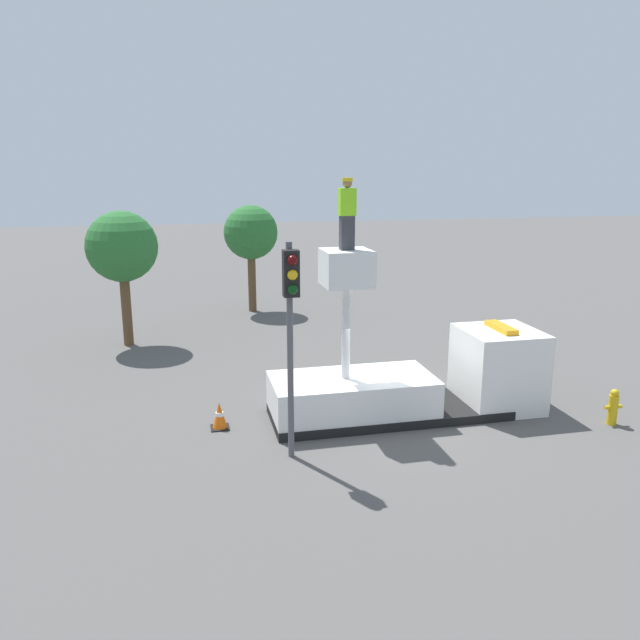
% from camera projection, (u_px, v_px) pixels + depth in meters
% --- Properties ---
extents(ground_plane, '(120.00, 120.00, 0.00)m').
position_uv_depth(ground_plane, '(388.00, 416.00, 16.76)').
color(ground_plane, '#565451').
extents(bucket_truck, '(7.34, 2.15, 4.51)m').
position_uv_depth(bucket_truck, '(415.00, 381.00, 16.69)').
color(bucket_truck, black).
rests_on(bucket_truck, ground).
extents(worker, '(0.40, 0.26, 1.75)m').
position_uv_depth(worker, '(347.00, 214.00, 15.22)').
color(worker, '#38383D').
rests_on(worker, bucket_truck).
extents(traffic_light_pole, '(0.34, 0.57, 4.96)m').
position_uv_depth(traffic_light_pole, '(291.00, 309.00, 13.44)').
color(traffic_light_pole, '#515156').
rests_on(traffic_light_pole, ground).
extents(fire_hydrant, '(0.48, 0.24, 0.96)m').
position_uv_depth(fire_hydrant, '(613.00, 407.00, 16.09)').
color(fire_hydrant, gold).
rests_on(fire_hydrant, ground).
extents(traffic_cone_rear, '(0.47, 0.47, 0.70)m').
position_uv_depth(traffic_cone_rear, '(220.00, 416.00, 15.88)').
color(traffic_cone_rear, black).
rests_on(traffic_cone_rear, ground).
extents(tree_left_bg, '(2.57, 2.57, 4.99)m').
position_uv_depth(tree_left_bg, '(122.00, 248.00, 22.56)').
color(tree_left_bg, brown).
rests_on(tree_left_bg, ground).
extents(tree_right_bg, '(2.44, 2.44, 4.85)m').
position_uv_depth(tree_right_bg, '(251.00, 234.00, 28.08)').
color(tree_right_bg, brown).
rests_on(tree_right_bg, ground).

